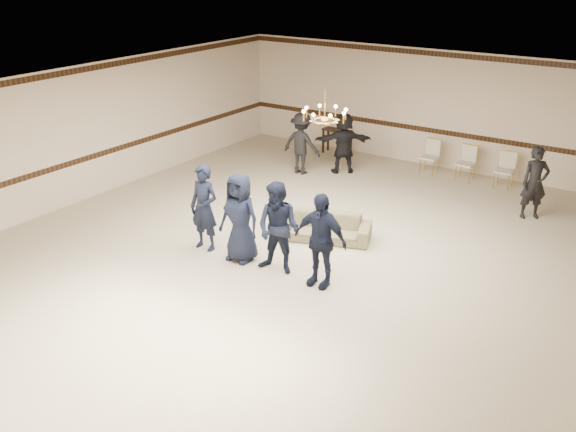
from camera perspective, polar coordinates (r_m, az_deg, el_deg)
name	(u,v)px	position (r m, az deg, el deg)	size (l,w,h in m)	color
room	(296,181)	(11.94, 0.74, 3.18)	(12.01, 14.01, 3.21)	beige
chair_rail	(435,131)	(18.11, 13.07, 7.47)	(12.00, 0.02, 0.14)	#372010
crown_molding	(442,54)	(17.69, 13.68, 13.97)	(12.00, 0.02, 0.14)	#372010
chandelier	(325,104)	(12.40, 3.35, 10.02)	(0.94, 0.94, 0.89)	gold
boy_a	(204,208)	(12.69, -7.56, 0.73)	(0.64, 0.42, 1.77)	black
boy_b	(240,218)	(12.15, -4.36, -0.16)	(0.86, 0.56, 1.77)	black
boy_c	(278,228)	(11.66, -0.87, -1.12)	(0.86, 0.67, 1.77)	black
boy_d	(320,240)	(11.21, 2.91, -2.17)	(1.04, 0.43, 1.77)	black
settee	(325,227)	(13.24, 3.38, -1.00)	(1.88, 0.73, 0.55)	#7D7553
adult_left	(301,144)	(17.07, 1.22, 6.54)	(1.08, 0.62, 1.66)	black
adult_mid	(344,143)	(17.20, 5.04, 6.59)	(1.54, 0.49, 1.66)	black
adult_right	(535,183)	(15.14, 21.34, 2.80)	(0.61, 0.40, 1.66)	black
banquet_chair_left	(430,157)	(17.54, 12.66, 5.18)	(0.45, 0.45, 0.93)	beige
banquet_chair_mid	(466,164)	(17.23, 15.74, 4.56)	(0.45, 0.45, 0.93)	beige
banquet_chair_right	(504,171)	(16.97, 18.91, 3.89)	(0.45, 0.45, 0.93)	beige
console_table	(337,142)	(18.97, 4.43, 6.70)	(0.88, 0.37, 0.74)	black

